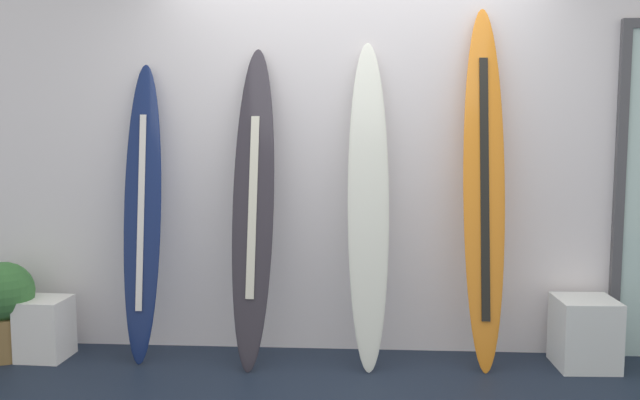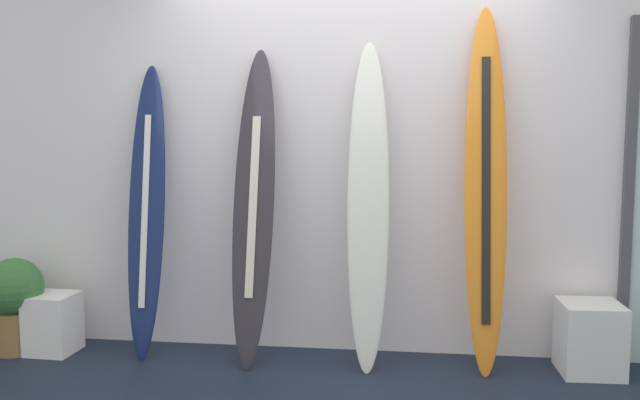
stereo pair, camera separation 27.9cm
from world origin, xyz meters
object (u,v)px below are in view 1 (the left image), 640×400
Objects in this scene: surfboard_sunset at (484,191)px; display_block_left at (585,333)px; surfboard_ivory at (368,204)px; display_block_center at (45,328)px; surfboard_charcoal at (253,210)px; potted_plant at (4,305)px; surfboard_navy at (143,212)px.

display_block_left is at bearing -0.72° from surfboard_sunset.
surfboard_ivory reaches higher than display_block_center.
surfboard_charcoal reaches higher than potted_plant.
surfboard_sunset is 3.53× the size of potted_plant.
surfboard_sunset is (2.16, -0.01, 0.15)m from surfboard_navy.
display_block_left is at bearing 0.89° from display_block_center.
display_block_center is (-0.64, -0.08, -0.76)m from surfboard_navy.
surfboard_ivory is 0.91× the size of surfboard_sunset.
surfboard_navy is 2.17m from surfboard_sunset.
surfboard_ivory is 3.21× the size of potted_plant.
surfboard_charcoal reaches higher than display_block_left.
display_block_left is 3.45m from display_block_center.
display_block_center is at bearing -178.75° from surfboard_sunset.
display_block_center is at bearing -179.11° from display_block_left.
surfboard_charcoal is 1.44m from surfboard_sunset.
surfboard_sunset is (1.44, 0.04, 0.12)m from surfboard_charcoal.
surfboard_sunset is 5.14× the size of display_block_left.
surfboard_charcoal is 1.74m from potted_plant.
surfboard_sunset reaches higher than surfboard_navy.
surfboard_navy is 0.95× the size of surfboard_charcoal.
surfboard_sunset is at bearing 1.06° from surfboard_ivory.
surfboard_navy is 2.90m from display_block_left.
surfboard_ivory is 4.67× the size of display_block_left.
surfboard_navy is at bearing 175.66° from surfboard_charcoal.
surfboard_charcoal is (0.73, -0.06, 0.03)m from surfboard_navy.
surfboard_sunset is at bearing 1.25° from display_block_center.
surfboard_navy is at bearing 6.72° from display_block_center.
surfboard_navy reaches higher than display_block_center.
surfboard_navy is at bearing 179.54° from display_block_left.
display_block_left is 1.11× the size of display_block_center.
potted_plant is at bearing -173.61° from surfboard_navy.
surfboard_sunset reaches higher than potted_plant.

